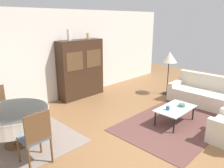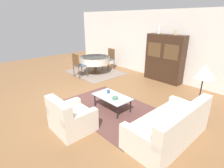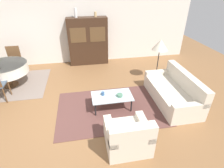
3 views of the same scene
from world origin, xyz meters
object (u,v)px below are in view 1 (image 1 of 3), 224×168
coffee_table (175,109)px  dining_table (14,117)px  display_cabinet (81,69)px  floor_lamp (169,58)px  couch (205,94)px  bowl (182,105)px  vase_short (88,36)px  vase_tall (69,35)px  dining_chair_near (36,135)px  cup (168,108)px

coffee_table → dining_table: size_ratio=0.79×
dining_table → display_cabinet: bearing=27.0°
floor_lamp → couch: bearing=-90.9°
bowl → couch: bearing=2.6°
vase_short → floor_lamp: bearing=-45.3°
vase_tall → vase_short: (0.71, 0.00, -0.07)m
couch → dining_table: 5.14m
couch → vase_tall: bearing=38.9°
dining_chair_near → vase_short: bearing=36.8°
dining_table → dining_chair_near: (0.00, -0.89, -0.03)m
dining_table → vase_tall: vase_tall is taller
dining_chair_near → vase_short: vase_short is taller
display_cabinet → vase_tall: 1.13m
bowl → dining_chair_near: bearing=164.1°
couch → dining_table: (-4.82, 1.75, 0.31)m
couch → display_cabinet: 3.83m
dining_table → dining_chair_near: dining_chair_near is taller
dining_table → vase_tall: size_ratio=4.13×
vase_tall → vase_short: vase_tall is taller
coffee_table → display_cabinet: display_cabinet is taller
couch → display_cabinet: (-2.14, 3.11, 0.62)m
display_cabinet → dining_chair_near: (-2.68, -2.26, -0.33)m
dining_table → cup: size_ratio=14.48×
display_cabinet → dining_table: (-2.68, -1.37, -0.31)m
couch → floor_lamp: (0.02, 1.27, 0.92)m
dining_chair_near → floor_lamp: (4.84, 0.41, 0.64)m
coffee_table → vase_tall: 3.60m
dining_chair_near → vase_short: size_ratio=5.38×
display_cabinet → vase_short: vase_short is taller
coffee_table → floor_lamp: floor_lamp is taller
coffee_table → dining_table: (-3.07, 1.76, 0.24)m
vase_short → coffee_table: bearing=-89.1°
display_cabinet → dining_chair_near: bearing=-139.9°
couch → dining_chair_near: size_ratio=1.93×
display_cabinet → bowl: (0.57, -3.19, -0.48)m
display_cabinet → bowl: size_ratio=11.92×
coffee_table → display_cabinet: 3.20m
dining_table → vase_tall: (2.31, 1.37, 1.37)m
vase_tall → coffee_table: bearing=-76.3°
couch → dining_table: size_ratio=1.44×
cup → bowl: (0.42, -0.13, -0.01)m
coffee_table → dining_table: dining_table is taller
floor_lamp → vase_short: bearing=134.7°
couch → coffee_table: (-1.75, -0.01, 0.07)m
coffee_table → dining_table: 3.54m
vase_short → cup: bearing=-93.4°
couch → vase_short: vase_short is taller
display_cabinet → vase_short: 1.05m
dining_table → cup: (2.84, -1.68, -0.16)m
display_cabinet → cup: display_cabinet is taller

